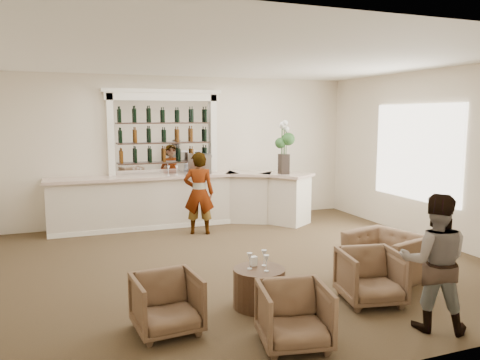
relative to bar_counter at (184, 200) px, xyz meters
The scene contains 19 objects.
ground 3.05m from the bar_counter, 86.88° to the right, with size 8.00×8.00×0.00m, color brown.
room_shell 2.91m from the bar_counter, 81.89° to the right, with size 8.04×7.02×3.32m.
bar_counter is the anchor object (origin of this frame).
back_bar_alcove 1.55m from the bar_counter, 129.15° to the left, with size 2.64×0.25×3.00m.
cocktail_table 4.72m from the bar_counter, 92.34° to the right, with size 0.66×0.66×0.50m, color #482D1F.
sommelier 0.87m from the bar_counter, 82.39° to the right, with size 0.62×0.41×1.70m, color gray.
guest 6.13m from the bar_counter, 76.66° to the right, with size 0.76×0.59×1.57m, color gray.
armchair_left 5.19m from the bar_counter, 106.09° to the right, with size 0.71×0.73×0.66m, color brown.
armchair_center 5.79m from the bar_counter, 92.47° to the right, with size 0.71×0.73×0.67m, color brown.
armchair_right 5.24m from the bar_counter, 76.56° to the right, with size 0.75×0.77×0.70m, color brown.
armchair_far 4.82m from the bar_counter, 65.26° to the right, with size 1.03×0.90×0.67m, color brown.
espresso_machine 0.87m from the bar_counter, ahead, with size 0.50×0.42×0.44m, color #B4B5B9.
flower_vase 2.53m from the bar_counter, 17.04° to the right, with size 0.31×0.31×1.17m.
wine_glass_bar_left 0.75m from the bar_counter, behind, with size 0.07×0.07×0.21m, color white, non-canonical shape.
wine_glass_bar_right 0.69m from the bar_counter, behind, with size 0.07×0.07×0.21m, color white, non-canonical shape.
wine_glass_tbl_a 4.68m from the bar_counter, 93.82° to the right, with size 0.07×0.07×0.21m, color white, non-canonical shape.
wine_glass_tbl_b 4.62m from the bar_counter, 91.14° to the right, with size 0.07×0.07×0.21m, color white, non-canonical shape.
wine_glass_tbl_c 4.83m from the bar_counter, 91.80° to the right, with size 0.07×0.07×0.21m, color white, non-canonical shape.
napkin_holder 4.57m from the bar_counter, 92.66° to the right, with size 0.08×0.08×0.12m, color white.
Camera 1 is at (-2.60, -6.96, 2.42)m, focal length 35.00 mm.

